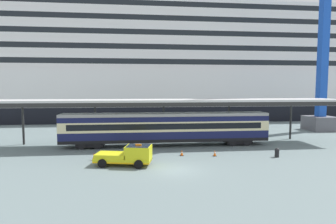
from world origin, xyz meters
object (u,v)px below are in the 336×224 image
at_px(traffic_cone_far, 215,153).
at_px(dockside_crane, 329,23).
at_px(train_carriage, 166,127).
at_px(traffic_cone_near, 94,156).
at_px(service_truck, 129,155).
at_px(traffic_cone_mid, 182,153).
at_px(quay_bollard, 277,152).
at_px(cruise_ship, 198,69).

relative_size(traffic_cone_far, dockside_crane, 0.01).
height_order(train_carriage, traffic_cone_near, train_carriage).
relative_size(traffic_cone_near, dockside_crane, 0.01).
xyz_separation_m(service_truck, traffic_cone_mid, (5.51, 3.24, -0.69)).
relative_size(traffic_cone_mid, dockside_crane, 0.01).
bearing_deg(quay_bollard, traffic_cone_far, 169.71).
bearing_deg(service_truck, traffic_cone_far, 16.59).
xyz_separation_m(train_carriage, traffic_cone_near, (-7.86, -6.25, -1.94)).
distance_m(train_carriage, service_truck, 9.71).
bearing_deg(train_carriage, dockside_crane, 20.00).
bearing_deg(cruise_ship, traffic_cone_far, -100.06).
height_order(cruise_ship, train_carriage, cruise_ship).
xyz_separation_m(dockside_crane, quay_bollard, (-17.47, -17.38, -17.62)).
relative_size(cruise_ship, traffic_cone_near, 191.00).
height_order(service_truck, quay_bollard, service_truck).
xyz_separation_m(train_carriage, traffic_cone_far, (4.59, -5.91, -2.00)).
distance_m(train_carriage, traffic_cone_near, 10.23).
distance_m(traffic_cone_near, quay_bollard, 18.78).
xyz_separation_m(traffic_cone_near, traffic_cone_mid, (9.01, 0.91, -0.08)).
bearing_deg(service_truck, traffic_cone_mid, 30.44).
bearing_deg(train_carriage, quay_bollard, -32.90).
relative_size(cruise_ship, dockside_crane, 2.42).
relative_size(service_truck, dockside_crane, 0.09).
relative_size(traffic_cone_far, quay_bollard, 0.68).
bearing_deg(dockside_crane, traffic_cone_mid, -150.08).
relative_size(cruise_ship, quay_bollard, 151.89).
xyz_separation_m(cruise_ship, quay_bollard, (-1.46, -44.96, -11.67)).
bearing_deg(traffic_cone_near, traffic_cone_mid, 5.79).
bearing_deg(traffic_cone_near, service_truck, -33.55).
bearing_deg(quay_bollard, traffic_cone_mid, 170.00).
relative_size(service_truck, traffic_cone_far, 8.48).
distance_m(service_truck, quay_bollard, 15.34).
xyz_separation_m(traffic_cone_mid, quay_bollard, (9.75, -1.72, 0.22)).
distance_m(train_carriage, quay_bollard, 13.11).
bearing_deg(traffic_cone_far, traffic_cone_mid, 170.54).
distance_m(cruise_ship, service_truck, 50.65).
distance_m(train_carriage, traffic_cone_mid, 5.82).
relative_size(service_truck, traffic_cone_near, 7.21).
xyz_separation_m(service_truck, traffic_cone_near, (-3.50, 2.32, -0.61)).
relative_size(traffic_cone_near, traffic_cone_far, 1.18).
height_order(cruise_ship, traffic_cone_far, cruise_ship).
bearing_deg(quay_bollard, traffic_cone_near, 177.55).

